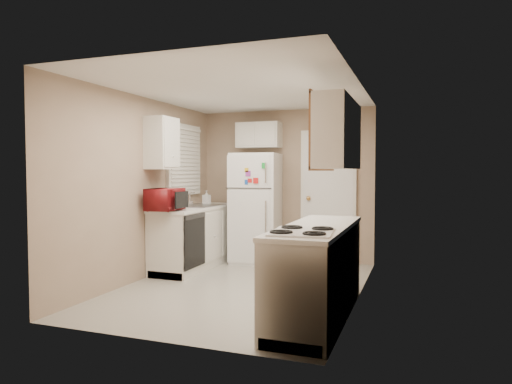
% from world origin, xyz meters
% --- Properties ---
extents(floor, '(3.80, 3.80, 0.00)m').
position_xyz_m(floor, '(0.00, 0.00, 0.00)').
color(floor, '#B7B3A9').
rests_on(floor, ground).
extents(ceiling, '(3.80, 3.80, 0.00)m').
position_xyz_m(ceiling, '(0.00, 0.00, 2.40)').
color(ceiling, white).
rests_on(ceiling, floor).
extents(wall_left, '(3.80, 3.80, 0.00)m').
position_xyz_m(wall_left, '(-1.40, 0.00, 1.20)').
color(wall_left, tan).
rests_on(wall_left, floor).
extents(wall_right, '(3.80, 3.80, 0.00)m').
position_xyz_m(wall_right, '(1.40, 0.00, 1.20)').
color(wall_right, tan).
rests_on(wall_right, floor).
extents(wall_back, '(2.80, 2.80, 0.00)m').
position_xyz_m(wall_back, '(0.00, 1.90, 1.20)').
color(wall_back, tan).
rests_on(wall_back, floor).
extents(wall_front, '(2.80, 2.80, 0.00)m').
position_xyz_m(wall_front, '(0.00, -1.90, 1.20)').
color(wall_front, tan).
rests_on(wall_front, floor).
extents(left_counter, '(0.60, 1.80, 0.90)m').
position_xyz_m(left_counter, '(-1.10, 0.90, 0.45)').
color(left_counter, silver).
rests_on(left_counter, floor).
extents(dishwasher, '(0.03, 0.58, 0.72)m').
position_xyz_m(dishwasher, '(-0.81, 0.30, 0.49)').
color(dishwasher, black).
rests_on(dishwasher, floor).
extents(sink, '(0.54, 0.74, 0.16)m').
position_xyz_m(sink, '(-1.10, 1.05, 0.86)').
color(sink, gray).
rests_on(sink, left_counter).
extents(microwave, '(0.56, 0.34, 0.35)m').
position_xyz_m(microwave, '(-1.15, 0.12, 1.05)').
color(microwave, maroon).
rests_on(microwave, left_counter).
extents(soap_bottle, '(0.11, 0.12, 0.22)m').
position_xyz_m(soap_bottle, '(-1.15, 1.37, 1.00)').
color(soap_bottle, white).
rests_on(soap_bottle, left_counter).
extents(window_blinds, '(0.10, 0.98, 1.08)m').
position_xyz_m(window_blinds, '(-1.36, 1.05, 1.60)').
color(window_blinds, silver).
rests_on(window_blinds, wall_left).
extents(upper_cabinet_left, '(0.30, 0.45, 0.70)m').
position_xyz_m(upper_cabinet_left, '(-1.25, 0.22, 1.80)').
color(upper_cabinet_left, silver).
rests_on(upper_cabinet_left, wall_left).
extents(refrigerator, '(0.76, 0.74, 1.70)m').
position_xyz_m(refrigerator, '(-0.36, 1.52, 0.85)').
color(refrigerator, white).
rests_on(refrigerator, floor).
extents(cabinet_over_fridge, '(0.70, 0.30, 0.40)m').
position_xyz_m(cabinet_over_fridge, '(-0.40, 1.75, 2.00)').
color(cabinet_over_fridge, silver).
rests_on(cabinet_over_fridge, wall_back).
extents(interior_door, '(0.86, 0.06, 2.08)m').
position_xyz_m(interior_door, '(0.70, 1.86, 1.02)').
color(interior_door, white).
rests_on(interior_door, floor).
extents(right_counter, '(0.60, 2.00, 0.90)m').
position_xyz_m(right_counter, '(1.10, -0.80, 0.45)').
color(right_counter, silver).
rests_on(right_counter, floor).
extents(stove, '(0.57, 0.68, 0.77)m').
position_xyz_m(stove, '(1.10, -1.37, 0.38)').
color(stove, white).
rests_on(stove, floor).
extents(upper_cabinet_right, '(0.30, 1.20, 0.70)m').
position_xyz_m(upper_cabinet_right, '(1.25, -0.50, 1.80)').
color(upper_cabinet_right, silver).
rests_on(upper_cabinet_right, wall_right).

